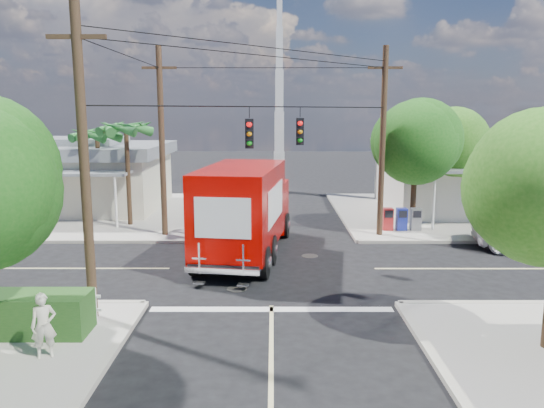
{
  "coord_description": "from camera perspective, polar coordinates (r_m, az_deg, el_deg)",
  "views": [
    {
      "loc": [
        0.05,
        -19.85,
        6.06
      ],
      "look_at": [
        0.0,
        2.0,
        2.2
      ],
      "focal_mm": 35.0,
      "sensor_mm": 36.0,
      "label": 1
    }
  ],
  "objects": [
    {
      "name": "tree_ne_front",
      "position": [
        27.58,
        15.29,
        6.98
      ],
      "size": [
        4.21,
        4.14,
        6.66
      ],
      "color": "#422D1C",
      "rests_on": "sidewalk_ne"
    },
    {
      "name": "vending_boxes",
      "position": [
        27.37,
        13.76,
        -1.59
      ],
      "size": [
        1.9,
        0.5,
        1.1
      ],
      "color": "#A91D1F",
      "rests_on": "sidewalk_ne"
    },
    {
      "name": "sidewalk_nw",
      "position": [
        33.16,
        -19.12,
        -0.95
      ],
      "size": [
        14.12,
        14.12,
        0.14
      ],
      "color": "#A9A499",
      "rests_on": "ground"
    },
    {
      "name": "ground",
      "position": [
        20.75,
        -0.01,
        -6.96
      ],
      "size": [
        120.0,
        120.0,
        0.0
      ],
      "primitive_type": "plane",
      "color": "black",
      "rests_on": "ground"
    },
    {
      "name": "utility_poles",
      "position": [
        21.56,
        -4.24,
        6.31
      ],
      "size": [
        12.0,
        10.68,
        9.0
      ],
      "color": "#473321",
      "rests_on": "ground"
    },
    {
      "name": "building_ne",
      "position": [
        34.37,
        21.4,
        3.08
      ],
      "size": [
        11.8,
        10.2,
        4.5
      ],
      "color": "silver",
      "rests_on": "sidewalk_ne"
    },
    {
      "name": "sidewalk_ne",
      "position": [
        33.13,
        19.21,
        -0.96
      ],
      "size": [
        14.12,
        14.12,
        0.14
      ],
      "color": "#A9A499",
      "rests_on": "ground"
    },
    {
      "name": "tree_ne_back",
      "position": [
        30.47,
        18.91,
        5.96
      ],
      "size": [
        3.77,
        3.66,
        5.82
      ],
      "color": "#422D1C",
      "rests_on": "sidewalk_ne"
    },
    {
      "name": "road_markings",
      "position": [
        19.35,
        -0.02,
        -8.22
      ],
      "size": [
        32.0,
        32.0,
        0.01
      ],
      "color": "beige",
      "rests_on": "ground"
    },
    {
      "name": "palm_nw_front",
      "position": [
        28.39,
        -15.43,
        7.61
      ],
      "size": [
        3.01,
        3.08,
        5.59
      ],
      "color": "#422D1C",
      "rests_on": "sidewalk_nw"
    },
    {
      "name": "delivery_truck",
      "position": [
        22.19,
        -2.9,
        -0.63
      ],
      "size": [
        3.93,
        9.2,
        3.86
      ],
      "color": "black",
      "rests_on": "ground"
    },
    {
      "name": "palm_nw_back",
      "position": [
        30.42,
        -18.31,
        6.9
      ],
      "size": [
        3.01,
        3.08,
        5.19
      ],
      "color": "#422D1C",
      "rests_on": "sidewalk_nw"
    },
    {
      "name": "radio_tower",
      "position": [
        39.85,
        0.78,
        9.42
      ],
      "size": [
        0.8,
        0.8,
        17.0
      ],
      "color": "silver",
      "rests_on": "ground"
    },
    {
      "name": "building_nw",
      "position": [
        34.7,
        -20.22,
        3.05
      ],
      "size": [
        10.8,
        10.2,
        4.3
      ],
      "color": "beige",
      "rests_on": "sidewalk_nw"
    },
    {
      "name": "pedestrian",
      "position": [
        14.22,
        -23.35,
        -11.92
      ],
      "size": [
        0.69,
        0.59,
        1.61
      ],
      "primitive_type": "imported",
      "rotation": [
        0.0,
        0.0,
        0.41
      ],
      "color": "beige",
      "rests_on": "sidewalk_sw"
    }
  ]
}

